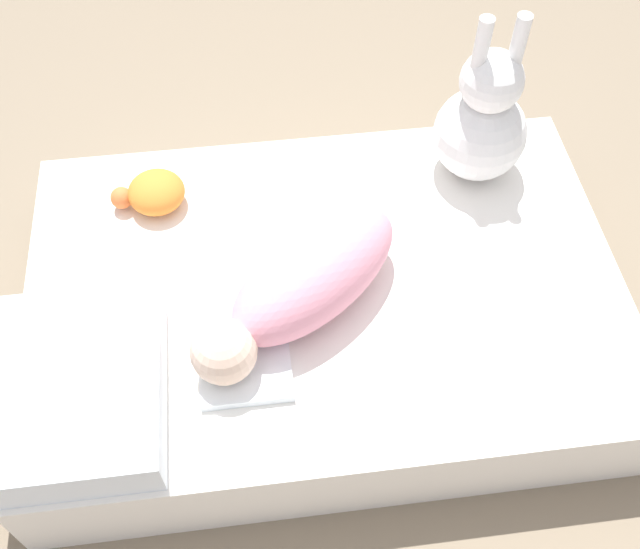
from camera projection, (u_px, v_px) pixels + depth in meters
ground_plane at (324, 329)px, 1.77m from camera, size 12.00×12.00×0.00m
bed_mattress at (324, 306)px, 1.69m from camera, size 1.28×0.87×0.20m
burp_cloth at (246, 372)px, 1.46m from camera, size 0.18×0.14×0.02m
swaddled_baby at (304, 283)px, 1.50m from camera, size 0.48×0.43×0.17m
pillow at (67, 390)px, 1.40m from camera, size 0.36×0.40×0.09m
bunny_plush at (482, 122)px, 1.69m from camera, size 0.21×0.21×0.42m
turtle_plush at (153, 193)px, 1.70m from camera, size 0.17×0.13×0.08m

